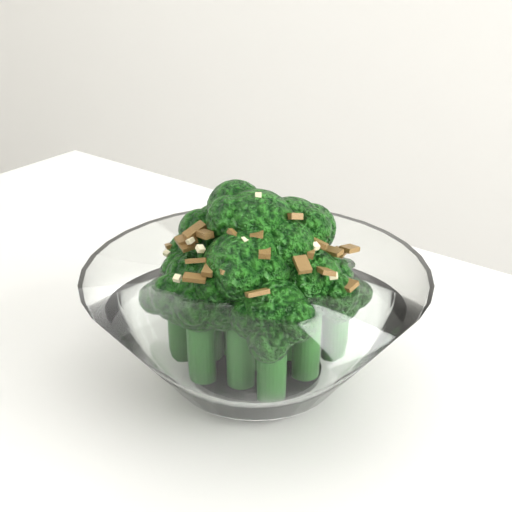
% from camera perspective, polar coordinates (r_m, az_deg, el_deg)
% --- Properties ---
extents(broccoli_dish, '(0.23, 0.23, 0.14)m').
position_cam_1_polar(broccoli_dish, '(0.52, -0.08, -3.95)').
color(broccoli_dish, white).
rests_on(broccoli_dish, table).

